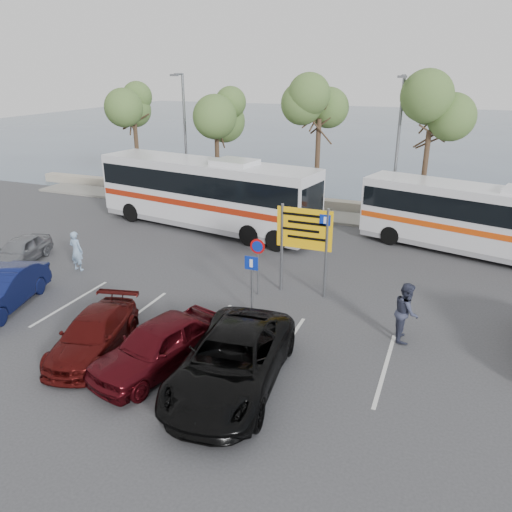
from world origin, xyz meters
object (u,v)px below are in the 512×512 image
at_px(car_blue, 1,290).
at_px(coach_bus_left, 206,196).
at_px(pedestrian_near, 76,251).
at_px(direction_sign, 304,236).
at_px(car_silver_a, 20,250).
at_px(street_lamp_right, 397,145).
at_px(car_red, 158,345).
at_px(pedestrian_far, 406,312).
at_px(car_maroon, 93,334).
at_px(coach_bus_right, 481,223).
at_px(suv_black, 232,361).
at_px(street_lamp_left, 184,133).

bearing_deg(car_blue, coach_bus_left, 62.46).
bearing_deg(pedestrian_near, direction_sign, -169.26).
distance_m(car_silver_a, car_blue, 4.84).
xyz_separation_m(street_lamp_right, direction_sign, (-2.00, -10.32, -2.17)).
height_order(car_red, pedestrian_far, pedestrian_far).
relative_size(car_silver_a, pedestrian_far, 1.78).
relative_size(street_lamp_right, coach_bus_left, 0.61).
bearing_deg(car_maroon, coach_bus_right, 37.95).
bearing_deg(pedestrian_far, coach_bus_right, -24.26).
bearing_deg(suv_black, car_maroon, 174.02).
distance_m(direction_sign, coach_bus_right, 9.81).
height_order(street_lamp_left, car_red, street_lamp_left).
bearing_deg(car_maroon, car_red, -13.07).
distance_m(street_lamp_left, street_lamp_right, 13.00).
bearing_deg(coach_bus_right, car_silver_a, -155.22).
distance_m(car_silver_a, car_red, 11.70).
bearing_deg(pedestrian_near, coach_bus_right, -149.41).
relative_size(direction_sign, pedestrian_far, 1.79).
distance_m(coach_bus_left, coach_bus_right, 14.04).
bearing_deg(car_red, street_lamp_right, 90.91).
bearing_deg(car_maroon, coach_bus_left, 88.57).
bearing_deg(direction_sign, suv_black, -90.26).
bearing_deg(street_lamp_left, pedestrian_far, -39.49).
distance_m(coach_bus_left, suv_black, 15.01).
height_order(coach_bus_right, car_blue, coach_bus_right).
bearing_deg(street_lamp_left, suv_black, -57.19).
relative_size(suv_black, pedestrian_far, 2.83).
xyz_separation_m(car_silver_a, car_red, (10.57, -5.00, 0.15)).
bearing_deg(car_silver_a, coach_bus_right, 12.11).
bearing_deg(pedestrian_near, car_blue, 92.79).
bearing_deg(street_lamp_right, car_silver_a, -141.30).
distance_m(pedestrian_near, pedestrian_far, 14.21).
height_order(car_maroon, pedestrian_far, pedestrian_far).
distance_m(street_lamp_right, car_maroon, 18.76).
bearing_deg(suv_black, direction_sign, 83.76).
bearing_deg(car_blue, street_lamp_right, 37.26).
distance_m(street_lamp_left, coach_bus_left, 6.01).
xyz_separation_m(street_lamp_left, car_blue, (1.00, -15.81, -3.86)).
bearing_deg(direction_sign, car_blue, -151.24).
bearing_deg(coach_bus_left, car_silver_a, -124.61).
relative_size(direction_sign, car_blue, 0.80).
relative_size(direction_sign, coach_bus_left, 0.27).
xyz_separation_m(street_lamp_left, car_maroon, (6.17, -17.02, -3.98)).
distance_m(coach_bus_right, car_blue, 20.90).
bearing_deg(coach_bus_right, car_red, -122.52).
bearing_deg(car_maroon, street_lamp_right, 55.07).
relative_size(street_lamp_right, car_blue, 1.79).
height_order(car_silver_a, suv_black, suv_black).
height_order(direction_sign, pedestrian_near, direction_sign).
relative_size(coach_bus_right, suv_black, 2.01).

